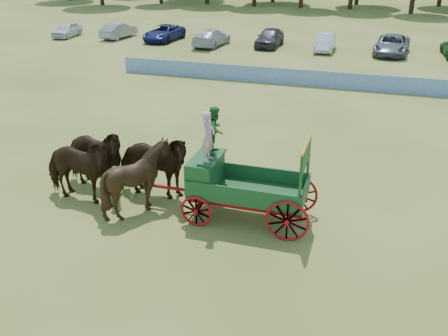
% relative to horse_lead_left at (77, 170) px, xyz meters
% --- Properties ---
extents(ground, '(160.00, 160.00, 0.00)m').
position_rel_horse_lead_left_xyz_m(ground, '(6.48, 0.01, -1.25)').
color(ground, '#9B8D46').
rests_on(ground, ground).
extents(horse_lead_left, '(3.00, 1.46, 2.49)m').
position_rel_horse_lead_left_xyz_m(horse_lead_left, '(0.00, 0.00, 0.00)').
color(horse_lead_left, black).
rests_on(horse_lead_left, ground).
extents(horse_lead_right, '(3.09, 1.70, 2.49)m').
position_rel_horse_lead_left_xyz_m(horse_lead_right, '(0.00, 1.10, 0.00)').
color(horse_lead_right, black).
rests_on(horse_lead_right, ground).
extents(horse_wheel_left, '(2.67, 2.49, 2.50)m').
position_rel_horse_lead_left_xyz_m(horse_wheel_left, '(2.40, 0.00, 0.00)').
color(horse_wheel_left, black).
rests_on(horse_wheel_left, ground).
extents(horse_wheel_right, '(2.97, 1.38, 2.49)m').
position_rel_horse_lead_left_xyz_m(horse_wheel_right, '(2.40, 1.10, 0.00)').
color(horse_wheel_right, black).
rests_on(horse_wheel_right, ground).
extents(farm_dray, '(6.00, 2.00, 3.80)m').
position_rel_horse_lead_left_xyz_m(farm_dray, '(5.35, 0.58, 0.43)').
color(farm_dray, maroon).
rests_on(farm_dray, ground).
extents(sponsor_banner, '(26.00, 0.08, 1.05)m').
position_rel_horse_lead_left_xyz_m(sponsor_banner, '(5.48, 18.01, -0.72)').
color(sponsor_banner, '#1C4A9A').
rests_on(sponsor_banner, ground).
extents(parked_cars, '(41.88, 7.12, 1.60)m').
position_rel_horse_lead_left_xyz_m(parked_cars, '(2.06, 29.88, -0.50)').
color(parked_cars, silver).
rests_on(parked_cars, ground).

